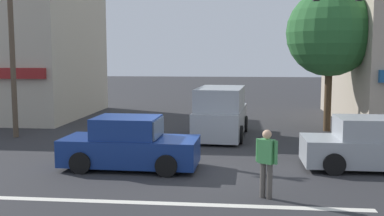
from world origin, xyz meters
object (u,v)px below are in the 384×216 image
(utility_pole_near_left, at_px, (11,28))
(street_tree, at_px, (330,33))
(traffic_light_mast, at_px, (379,33))
(pedestrian_mid_crossing, at_px, (267,160))
(sedan_crossing_center, at_px, (372,146))
(sedan_parked_curbside, at_px, (130,145))
(van_crossing_leftbound, at_px, (221,113))

(utility_pole_near_left, bearing_deg, street_tree, 12.48)
(traffic_light_mast, bearing_deg, pedestrian_mid_crossing, -127.26)
(sedan_crossing_center, bearing_deg, utility_pole_near_left, 163.27)
(utility_pole_near_left, xyz_separation_m, sedan_parked_curbside, (6.06, -4.65, -3.84))
(utility_pole_near_left, height_order, sedan_parked_curbside, utility_pole_near_left)
(sedan_parked_curbside, bearing_deg, sedan_crossing_center, 5.00)
(sedan_parked_curbside, bearing_deg, utility_pole_near_left, 142.49)
(van_crossing_leftbound, height_order, pedestrian_mid_crossing, van_crossing_leftbound)
(traffic_light_mast, bearing_deg, utility_pole_near_left, 172.31)
(street_tree, distance_m, traffic_light_mast, 4.90)
(traffic_light_mast, bearing_deg, sedan_parked_curbside, -160.94)
(street_tree, xyz_separation_m, sedan_parked_curbside, (-7.30, -7.60, -3.71))
(pedestrian_mid_crossing, bearing_deg, sedan_parked_curbside, 147.49)
(van_crossing_leftbound, bearing_deg, sedan_crossing_center, -46.15)
(traffic_light_mast, distance_m, pedestrian_mid_crossing, 7.38)
(sedan_crossing_center, xyz_separation_m, pedestrian_mid_crossing, (-3.33, -3.16, 0.24))
(street_tree, height_order, traffic_light_mast, street_tree)
(traffic_light_mast, xyz_separation_m, sedan_crossing_center, (-0.69, -2.12, -3.46))
(pedestrian_mid_crossing, bearing_deg, sedan_crossing_center, 43.55)
(traffic_light_mast, relative_size, sedan_parked_curbside, 1.50)
(sedan_parked_curbside, relative_size, pedestrian_mid_crossing, 2.48)
(utility_pole_near_left, bearing_deg, traffic_light_mast, -7.69)
(sedan_parked_curbside, xyz_separation_m, sedan_crossing_center, (7.29, 0.64, 0.00))
(traffic_light_mast, height_order, pedestrian_mid_crossing, traffic_light_mast)
(sedan_parked_curbside, height_order, sedan_crossing_center, same)
(street_tree, distance_m, sedan_crossing_center, 7.89)
(street_tree, bearing_deg, utility_pole_near_left, -167.52)
(street_tree, distance_m, utility_pole_near_left, 13.68)
(street_tree, bearing_deg, sedan_crossing_center, -90.12)
(street_tree, bearing_deg, pedestrian_mid_crossing, -108.25)
(utility_pole_near_left, relative_size, traffic_light_mast, 1.42)
(van_crossing_leftbound, relative_size, pedestrian_mid_crossing, 2.83)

